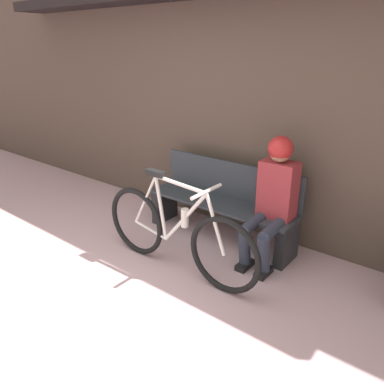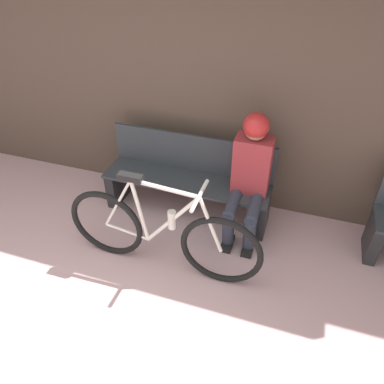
% 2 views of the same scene
% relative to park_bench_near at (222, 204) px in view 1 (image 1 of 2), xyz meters
% --- Properties ---
extents(ground_plane, '(24.00, 24.00, 0.00)m').
position_rel_park_bench_near_xyz_m(ground_plane, '(-0.22, -2.01, -0.39)').
color(ground_plane, '#C69EA3').
extents(storefront_wall, '(12.00, 0.56, 3.20)m').
position_rel_park_bench_near_xyz_m(storefront_wall, '(-0.22, 0.38, 1.27)').
color(storefront_wall, '#4C3D33').
rests_on(storefront_wall, ground_plane).
extents(park_bench_near, '(1.69, 0.42, 0.84)m').
position_rel_park_bench_near_xyz_m(park_bench_near, '(0.00, 0.00, 0.00)').
color(park_bench_near, '#2D3338').
rests_on(park_bench_near, ground_plane).
extents(bicycle, '(1.75, 0.40, 0.94)m').
position_rel_park_bench_near_xyz_m(bicycle, '(0.04, -0.82, -0.01)').
color(bicycle, black).
rests_on(bicycle, ground_plane).
extents(person_seated, '(0.34, 0.60, 1.24)m').
position_rel_park_bench_near_xyz_m(person_seated, '(0.63, -0.10, 0.31)').
color(person_seated, '#2D3342').
rests_on(person_seated, ground_plane).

